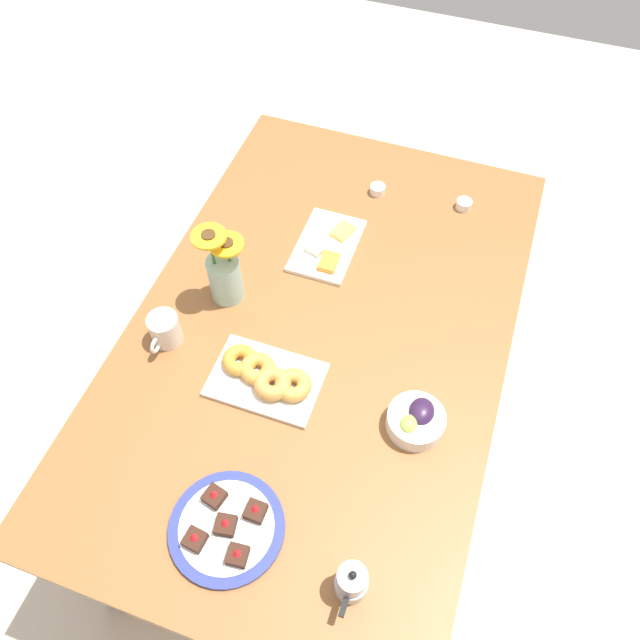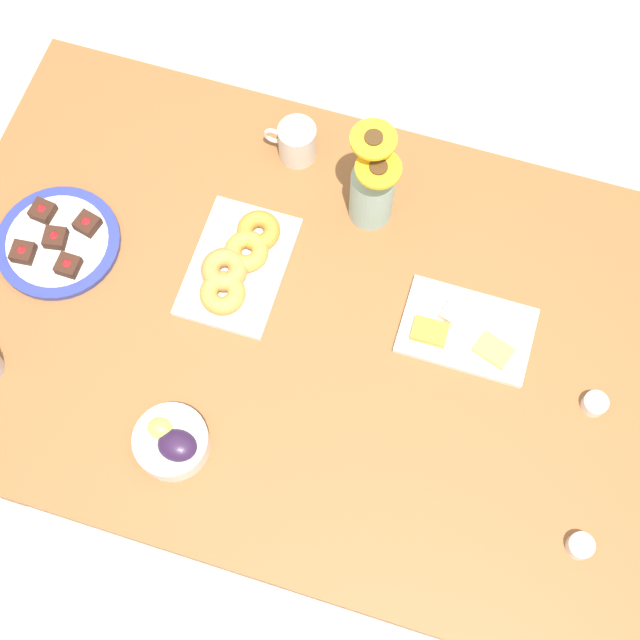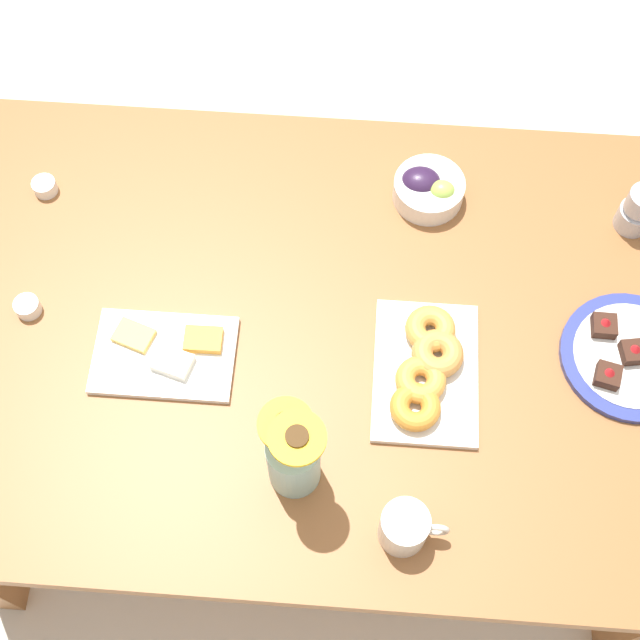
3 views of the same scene
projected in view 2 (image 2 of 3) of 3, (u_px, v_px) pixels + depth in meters
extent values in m
plane|color=beige|center=(320.00, 423.00, 2.48)|extent=(6.00, 6.00, 0.00)
cube|color=brown|center=(320.00, 331.00, 1.81)|extent=(1.60, 1.00, 0.04)
cube|color=brown|center=(109.00, 165.00, 2.38)|extent=(0.07, 0.07, 0.70)
cylinder|color=beige|center=(297.00, 142.00, 1.89)|extent=(0.08, 0.08, 0.09)
cylinder|color=brown|center=(297.00, 132.00, 1.86)|extent=(0.07, 0.07, 0.00)
torus|color=beige|center=(274.00, 136.00, 1.90)|extent=(0.05, 0.01, 0.05)
cylinder|color=white|center=(172.00, 442.00, 1.68)|extent=(0.14, 0.14, 0.05)
ellipsoid|color=#2D1938|center=(178.00, 446.00, 1.65)|extent=(0.08, 0.06, 0.04)
ellipsoid|color=#9EC14C|center=(160.00, 428.00, 1.66)|extent=(0.05, 0.04, 0.04)
cube|color=white|center=(467.00, 331.00, 1.78)|extent=(0.26, 0.17, 0.01)
cube|color=#EFB74C|center=(494.00, 350.00, 1.75)|extent=(0.08, 0.07, 0.01)
cube|color=white|center=(460.00, 316.00, 1.77)|extent=(0.08, 0.07, 0.02)
cube|color=orange|center=(430.00, 332.00, 1.76)|extent=(0.07, 0.05, 0.02)
cube|color=white|center=(238.00, 266.00, 1.83)|extent=(0.19, 0.28, 0.01)
torus|color=orange|center=(259.00, 231.00, 1.83)|extent=(0.11, 0.11, 0.04)
torus|color=gold|center=(246.00, 251.00, 1.81)|extent=(0.10, 0.10, 0.04)
torus|color=#C88740|center=(224.00, 270.00, 1.80)|extent=(0.11, 0.11, 0.04)
torus|color=gold|center=(222.00, 295.00, 1.78)|extent=(0.13, 0.13, 0.04)
cylinder|color=white|center=(595.00, 403.00, 1.71)|extent=(0.05, 0.05, 0.03)
cylinder|color=#C68923|center=(596.00, 402.00, 1.71)|extent=(0.04, 0.04, 0.01)
cylinder|color=white|center=(580.00, 546.00, 1.62)|extent=(0.05, 0.05, 0.03)
cylinder|color=maroon|center=(582.00, 545.00, 1.61)|extent=(0.04, 0.04, 0.01)
cylinder|color=navy|center=(58.00, 242.00, 1.85)|extent=(0.26, 0.26, 0.01)
cylinder|color=white|center=(58.00, 242.00, 1.85)|extent=(0.21, 0.21, 0.01)
cube|color=#381E14|center=(68.00, 265.00, 1.81)|extent=(0.04, 0.04, 0.02)
cone|color=red|center=(66.00, 261.00, 1.79)|extent=(0.02, 0.02, 0.01)
cube|color=#381E14|center=(23.00, 252.00, 1.82)|extent=(0.05, 0.05, 0.02)
cone|color=red|center=(20.00, 248.00, 1.80)|extent=(0.02, 0.02, 0.01)
cube|color=#381E14|center=(87.00, 224.00, 1.84)|extent=(0.05, 0.05, 0.02)
cone|color=red|center=(85.00, 219.00, 1.82)|extent=(0.02, 0.02, 0.01)
cube|color=#381E14|center=(43.00, 211.00, 1.85)|extent=(0.05, 0.05, 0.02)
cone|color=red|center=(40.00, 207.00, 1.84)|extent=(0.02, 0.02, 0.01)
cube|color=#381E14|center=(55.00, 238.00, 1.83)|extent=(0.05, 0.05, 0.02)
cone|color=red|center=(53.00, 234.00, 1.81)|extent=(0.02, 0.02, 0.01)
cylinder|color=#99C1B7|center=(372.00, 195.00, 1.82)|extent=(0.09, 0.09, 0.14)
cylinder|color=#3D702D|center=(372.00, 155.00, 1.71)|extent=(0.01, 0.01, 0.10)
cylinder|color=yellow|center=(373.00, 139.00, 1.66)|extent=(0.09, 0.09, 0.01)
cylinder|color=#472D14|center=(374.00, 137.00, 1.66)|extent=(0.04, 0.04, 0.01)
cylinder|color=#3D702D|center=(377.00, 178.00, 1.72)|extent=(0.01, 0.01, 0.06)
cylinder|color=yellow|center=(378.00, 168.00, 1.68)|extent=(0.09, 0.09, 0.01)
cylinder|color=#472D14|center=(379.00, 167.00, 1.68)|extent=(0.04, 0.04, 0.01)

